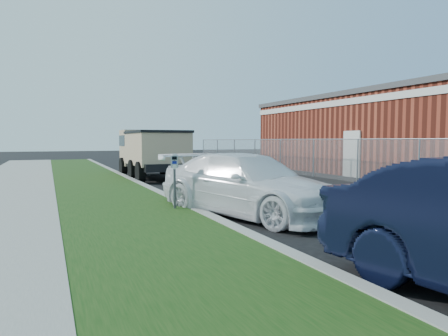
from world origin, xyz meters
name	(u,v)px	position (x,y,z in m)	size (l,w,h in m)	color
ground	(287,207)	(0.00, 0.00, 0.00)	(120.00, 120.00, 0.00)	black
streetside	(59,207)	(-5.57, 2.00, 0.07)	(6.12, 50.00, 0.15)	gray
chainlink_fence	(314,150)	(6.00, 7.00, 1.26)	(0.06, 30.06, 30.00)	slate
brick_building	(390,134)	(12.00, 8.00, 2.13)	(9.20, 14.20, 4.17)	maroon
parking_meter	(174,169)	(-3.04, 0.20, 1.08)	(0.21, 0.16, 1.31)	#3F4247
white_wagon	(246,184)	(-1.52, -0.53, 0.72)	(2.02, 4.97, 1.44)	white
dump_truck	(151,150)	(-1.34, 9.61, 1.27)	(2.33, 5.80, 2.26)	black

